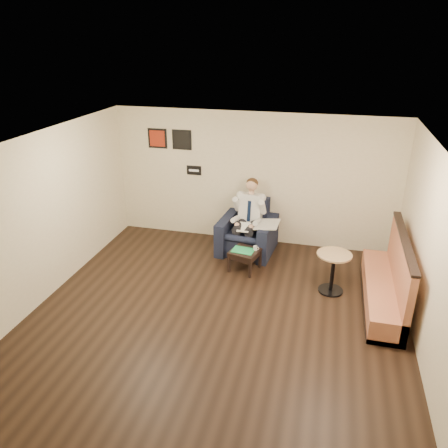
% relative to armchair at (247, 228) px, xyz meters
% --- Properties ---
extents(ground, '(6.00, 6.00, 0.00)m').
position_rel_armchair_xyz_m(ground, '(-0.01, -2.42, -0.53)').
color(ground, black).
rests_on(ground, ground).
extents(wall_back, '(6.00, 0.02, 2.80)m').
position_rel_armchair_xyz_m(wall_back, '(-0.01, 0.58, 0.87)').
color(wall_back, '#F1E7C5').
rests_on(wall_back, ground).
extents(wall_front, '(6.00, 0.02, 2.80)m').
position_rel_armchair_xyz_m(wall_front, '(-0.01, -5.42, 0.87)').
color(wall_front, '#F1E7C5').
rests_on(wall_front, ground).
extents(wall_left, '(0.02, 6.00, 2.80)m').
position_rel_armchair_xyz_m(wall_left, '(-3.01, -2.42, 0.87)').
color(wall_left, '#F1E7C5').
rests_on(wall_left, ground).
extents(wall_right, '(0.02, 6.00, 2.80)m').
position_rel_armchair_xyz_m(wall_right, '(2.99, -2.42, 0.87)').
color(wall_right, '#F1E7C5').
rests_on(wall_right, ground).
extents(ceiling, '(6.00, 6.00, 0.02)m').
position_rel_armchair_xyz_m(ceiling, '(-0.01, -2.42, 2.27)').
color(ceiling, white).
rests_on(ceiling, wall_back).
extents(seating_sign, '(0.32, 0.02, 0.20)m').
position_rel_armchair_xyz_m(seating_sign, '(-1.31, 0.56, 0.97)').
color(seating_sign, black).
rests_on(seating_sign, wall_back).
extents(art_print_left, '(0.42, 0.03, 0.42)m').
position_rel_armchair_xyz_m(art_print_left, '(-2.11, 0.56, 1.62)').
color(art_print_left, '#A02813').
rests_on(art_print_left, wall_back).
extents(art_print_right, '(0.42, 0.03, 0.42)m').
position_rel_armchair_xyz_m(art_print_right, '(-1.56, 0.56, 1.62)').
color(art_print_right, black).
rests_on(art_print_right, wall_back).
extents(armchair, '(1.18, 1.18, 1.06)m').
position_rel_armchair_xyz_m(armchair, '(0.00, 0.00, 0.00)').
color(armchair, black).
rests_on(armchair, ground).
extents(seated_man, '(0.78, 1.09, 1.45)m').
position_rel_armchair_xyz_m(seated_man, '(-0.01, -0.14, 0.20)').
color(seated_man, silver).
rests_on(seated_man, armchair).
extents(lap_papers, '(0.25, 0.35, 0.01)m').
position_rel_armchair_xyz_m(lap_papers, '(-0.02, -0.25, 0.12)').
color(lap_papers, white).
rests_on(lap_papers, seated_man).
extents(newspaper, '(0.48, 0.59, 0.01)m').
position_rel_armchair_xyz_m(newspaper, '(0.43, -0.15, 0.19)').
color(newspaper, silver).
rests_on(newspaper, armchair).
extents(side_table, '(0.62, 0.62, 0.41)m').
position_rel_armchair_xyz_m(side_table, '(0.11, -0.80, -0.32)').
color(side_table, black).
rests_on(side_table, ground).
extents(green_folder, '(0.44, 0.34, 0.01)m').
position_rel_armchair_xyz_m(green_folder, '(0.08, -0.81, -0.11)').
color(green_folder, '#24B760').
rests_on(green_folder, side_table).
extents(coffee_mug, '(0.09, 0.09, 0.09)m').
position_rel_armchair_xyz_m(coffee_mug, '(0.30, -0.74, -0.07)').
color(coffee_mug, white).
rests_on(coffee_mug, side_table).
extents(smartphone, '(0.14, 0.11, 0.01)m').
position_rel_armchair_xyz_m(smartphone, '(0.20, -0.67, -0.11)').
color(smartphone, black).
rests_on(smartphone, side_table).
extents(banquette, '(0.56, 2.37, 1.21)m').
position_rel_armchair_xyz_m(banquette, '(2.58, -1.36, 0.08)').
color(banquette, '#AC6242').
rests_on(banquette, ground).
extents(cafe_table, '(0.79, 0.79, 0.75)m').
position_rel_armchair_xyz_m(cafe_table, '(1.76, -1.18, -0.16)').
color(cafe_table, '#A28058').
rests_on(cafe_table, ground).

